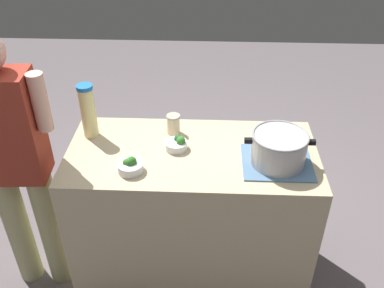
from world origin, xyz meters
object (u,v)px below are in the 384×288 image
at_px(broccoli_bowl_front, 130,166).
at_px(broccoli_bowl_center, 177,144).
at_px(mason_jar, 173,124).
at_px(person_cook, 16,164).
at_px(lemonade_pitcher, 88,111).
at_px(cooking_pot, 279,148).

height_order(broccoli_bowl_front, broccoli_bowl_center, broccoli_bowl_front).
height_order(mason_jar, person_cook, person_cook).
height_order(mason_jar, broccoli_bowl_front, mason_jar).
distance_m(broccoli_bowl_center, person_cook, 0.86).
bearing_deg(lemonade_pitcher, mason_jar, -174.59).
bearing_deg(cooking_pot, person_cook, 0.82).
height_order(lemonade_pitcher, broccoli_bowl_center, lemonade_pitcher).
relative_size(broccoli_bowl_center, person_cook, 0.07).
height_order(cooking_pot, person_cook, person_cook).
distance_m(mason_jar, broccoli_bowl_center, 0.16).
bearing_deg(cooking_pot, broccoli_bowl_front, 7.45).
xyz_separation_m(broccoli_bowl_center, person_cook, (0.85, 0.13, -0.06)).
relative_size(broccoli_bowl_front, person_cook, 0.08).
distance_m(cooking_pot, person_cook, 1.38).
xyz_separation_m(lemonade_pitcher, person_cook, (0.36, 0.24, -0.19)).
distance_m(cooking_pot, mason_jar, 0.61).
bearing_deg(cooking_pot, broccoli_bowl_center, -11.56).
bearing_deg(cooking_pot, mason_jar, -25.14).
bearing_deg(person_cook, broccoli_bowl_center, -171.51).
distance_m(broccoli_bowl_front, broccoli_bowl_center, 0.30).
distance_m(lemonade_pitcher, person_cook, 0.47).
relative_size(mason_jar, broccoli_bowl_front, 0.88).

